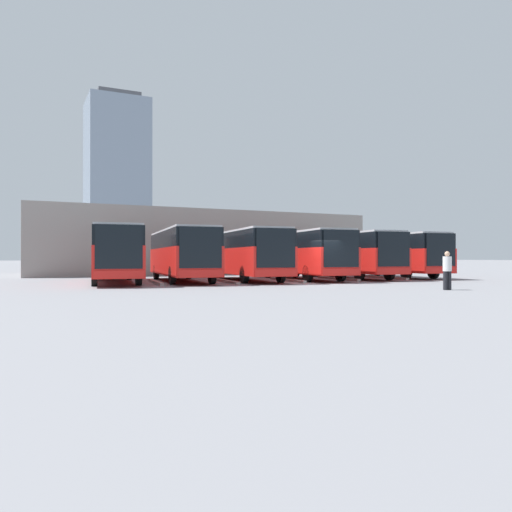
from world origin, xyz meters
The scene contains 15 objects.
ground_plane centered at (0.00, 0.00, 0.00)m, with size 600.00×600.00×0.00m, color gray.
bus_0 centered at (-10.35, -6.01, 1.81)m, with size 3.98×11.96×3.24m.
curb_divider_0 centered at (-8.28, -4.28, 0.07)m, with size 0.24×5.64×0.15m, color #9E9E99.
bus_1 centered at (-6.21, -5.80, 1.81)m, with size 3.98×11.96×3.24m.
curb_divider_1 centered at (-4.14, -4.07, 0.07)m, with size 0.24×5.64×0.15m, color #9E9E99.
bus_2 centered at (-2.07, -5.47, 1.81)m, with size 3.98×11.96×3.24m.
curb_divider_2 centered at (0.00, -3.74, 0.07)m, with size 0.24×5.64×0.15m, color #9E9E99.
bus_3 centered at (2.07, -5.71, 1.81)m, with size 3.98×11.96×3.24m.
curb_divider_3 centered at (4.14, -3.97, 0.07)m, with size 0.24×5.64×0.15m, color #9E9E99.
bus_4 centered at (6.21, -6.24, 1.81)m, with size 3.98×11.96×3.24m.
curb_divider_4 centered at (8.28, -4.51, 0.07)m, with size 0.24×5.64×0.15m, color #9E9E99.
bus_5 centered at (10.36, -6.37, 1.81)m, with size 3.98×11.96×3.24m.
pedestrian centered at (-2.44, 7.18, 0.96)m, with size 0.43×0.43×1.79m.
station_building centered at (0.00, -23.08, 2.89)m, with size 30.77×16.91×5.72m.
office_tower centered at (-17.45, -168.17, 30.90)m, with size 21.85×21.85×63.00m.
Camera 1 is at (15.42, 24.21, 1.48)m, focal length 35.00 mm.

